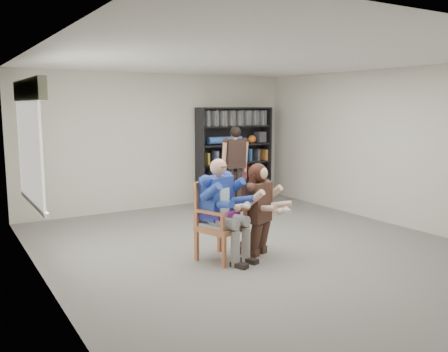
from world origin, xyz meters
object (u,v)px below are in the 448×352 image
seated_man (222,209)px  kneeling_woman (261,211)px  bookshelf (234,154)px  standing_man (235,170)px  armchair (222,221)px

seated_man → kneeling_woman: seated_man is taller
bookshelf → standing_man: bearing=-121.6°
armchair → bookshelf: (2.41, 3.45, 0.50)m
bookshelf → standing_man: 1.17m
standing_man → armchair: bearing=-119.2°
armchair → bookshelf: bearing=34.6°
seated_man → standing_man: (1.80, 2.46, 0.14)m
bookshelf → seated_man: bearing=-124.9°
seated_man → kneeling_woman: 0.60m
standing_man → kneeling_woman: bearing=-108.3°
armchair → bookshelf: 4.23m
armchair → kneeling_woman: 0.60m
seated_man → kneeling_woman: size_ratio=1.09×
kneeling_woman → standing_man: 2.86m
armchair → bookshelf: size_ratio=0.53×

